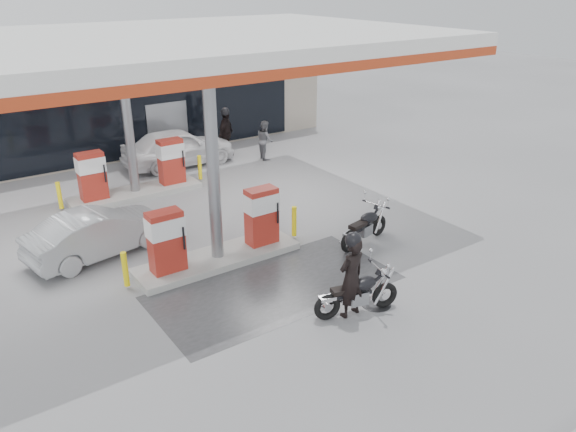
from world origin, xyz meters
name	(u,v)px	position (x,y,z in m)	size (l,w,h in m)	color
ground	(258,293)	(0.00, 0.00, 0.00)	(90.00, 90.00, 0.00)	gray
wet_patch	(275,287)	(0.50, 0.00, 0.00)	(6.00, 3.00, 0.00)	#4C4C4F
drain_cover	(376,304)	(2.00, -2.00, 0.00)	(0.70, 0.70, 0.01)	#38383A
store_building	(65,99)	(0.01, 15.94, 2.01)	(22.00, 8.22, 4.00)	#BAAC9B
canopy	(156,47)	(0.00, 5.00, 5.27)	(16.00, 10.02, 5.51)	silver
pump_island_near	(217,237)	(0.00, 2.00, 0.71)	(5.14, 1.30, 1.78)	#9E9E99
pump_island_far	(134,176)	(0.00, 8.00, 0.71)	(5.14, 1.30, 1.78)	#9E9E99
main_motorcycle	(358,295)	(1.41, -2.01, 0.47)	(2.04, 0.93, 1.06)	black
biker_main	(351,277)	(1.22, -1.96, 0.96)	(0.70, 0.46, 1.91)	black
parked_motorcycle	(365,228)	(3.98, 0.61, 0.47)	(2.05, 0.80, 1.07)	black
sedan_white	(178,147)	(2.68, 10.20, 0.76)	(1.79, 4.44, 1.51)	white
attendant	(265,140)	(6.00, 9.00, 0.80)	(0.78, 0.61, 1.60)	#5C5C61
hatchback_silver	(99,233)	(-2.41, 4.20, 0.64)	(1.36, 3.91, 1.29)	#999DA1
biker_walking	(226,134)	(4.85, 10.20, 0.98)	(1.14, 0.48, 1.95)	black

